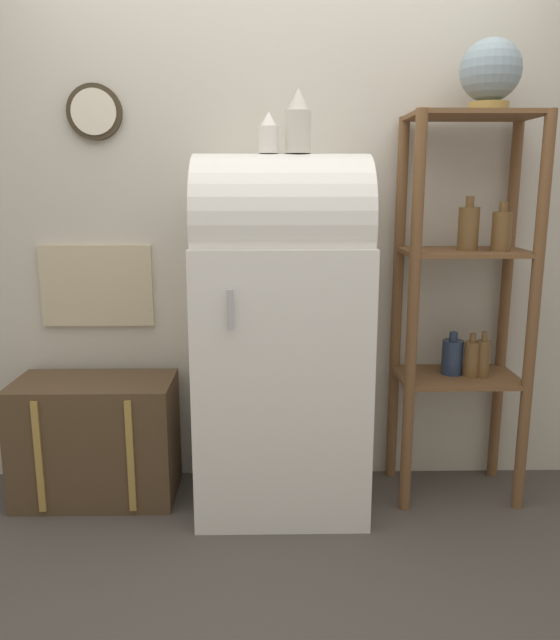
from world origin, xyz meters
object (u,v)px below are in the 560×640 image
object	(u,v)px
globe	(490,73)
vase_center	(298,123)
refrigerator	(281,332)
vase_left	(269,134)
suitcase_trunk	(97,439)

from	to	relation	value
globe	vase_center	bearing A→B (deg)	-175.06
refrigerator	vase_center	distance (m)	0.89
vase_left	vase_center	distance (m)	0.13
refrigerator	globe	distance (m)	1.40
vase_left	globe	bearing A→B (deg)	4.30
vase_center	refrigerator	bearing A→B (deg)	172.09
globe	vase_left	distance (m)	0.96
suitcase_trunk	globe	world-z (taller)	globe
refrigerator	globe	world-z (taller)	globe
refrigerator	vase_center	world-z (taller)	vase_center
vase_center	vase_left	bearing A→B (deg)	-179.95
globe	suitcase_trunk	bearing A→B (deg)	179.90
suitcase_trunk	vase_left	bearing A→B (deg)	-5.13
globe	refrigerator	bearing A→B (deg)	-176.06
refrigerator	vase_center	bearing A→B (deg)	-7.91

